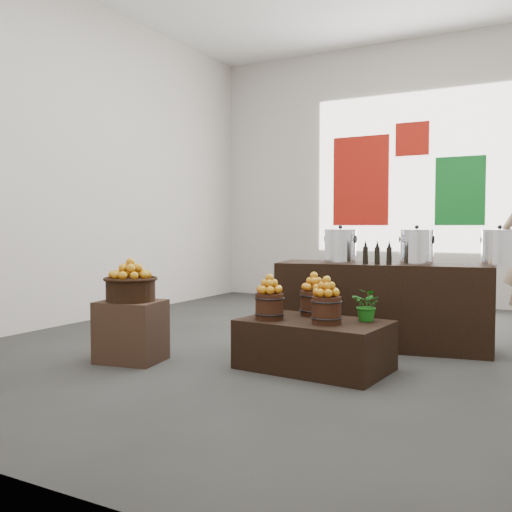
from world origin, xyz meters
The scene contains 23 objects.
ground centered at (0.00, 0.00, 0.00)m, with size 7.00×7.00×0.00m, color #31312F.
back_wall centered at (0.00, 3.50, 2.00)m, with size 6.00×0.04×4.00m, color beige.
back_opening centered at (0.30, 3.48, 2.00)m, with size 3.20×0.02×2.40m, color white.
deco_red_left centered at (-0.60, 3.47, 1.90)m, with size 0.90×0.04×1.40m, color #B2180D.
deco_green_right centered at (0.90, 3.47, 1.70)m, with size 0.70×0.04×1.00m, color #116F23.
deco_red_upper centered at (0.20, 3.47, 2.50)m, with size 0.50×0.04×0.50m, color #B2180D.
crate centered at (-1.05, -1.44, 0.27)m, with size 0.53×0.44×0.53m, color #473021.
wicker_basket centered at (-1.05, -1.44, 0.63)m, with size 0.43×0.43×0.19m, color black.
apples_in_basket centered at (-1.05, -1.44, 0.82)m, with size 0.33×0.33×0.18m, color #AB0F05, non-canonical shape.
display_table centered at (0.47, -0.92, 0.20)m, with size 1.18×0.73×0.41m, color black.
apple_bucket_front_left centered at (0.12, -1.06, 0.52)m, with size 0.24×0.24×0.22m, color #38170F.
apples_in_bucket_front_left centered at (0.12, -1.06, 0.71)m, with size 0.18×0.18×0.16m, color #AB0F05, non-canonical shape.
apple_bucket_front_right centered at (0.61, -1.02, 0.52)m, with size 0.24×0.24×0.22m, color #38170F.
apples_in_bucket_front_right centered at (0.61, -1.02, 0.71)m, with size 0.18×0.18×0.16m, color #AB0F05, non-canonical shape.
apple_bucket_rear centered at (0.36, -0.70, 0.52)m, with size 0.24×0.24×0.22m, color #38170F.
apples_in_bucket_rear centered at (0.36, -0.70, 0.71)m, with size 0.18×0.18×0.16m, color #AB0F05, non-canonical shape.
herb_garnish_right centered at (0.87, -0.76, 0.54)m, with size 0.24×0.21×0.27m, color #166315.
herb_garnish_left centered at (-0.05, -0.76, 0.55)m, with size 0.16×0.13×0.29m, color #166315.
counter centered at (0.70, 0.21, 0.41)m, with size 2.02×0.64×0.83m, color black.
stock_pot_left centered at (0.30, 0.14, 0.98)m, with size 0.31×0.31×0.31m, color silver.
stock_pot_center centered at (1.02, 0.27, 0.98)m, with size 0.31×0.31×0.31m, color silver.
stock_pot_right centered at (1.74, 0.40, 0.98)m, with size 0.31×0.31×0.31m, color silver.
oil_cruets centered at (0.74, 0.01, 0.94)m, with size 0.22×0.06×0.23m, color black, non-canonical shape.
Camera 1 is at (2.28, -5.26, 1.19)m, focal length 40.00 mm.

